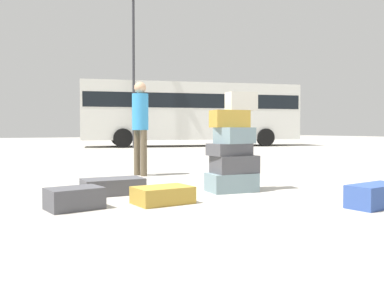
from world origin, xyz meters
The scene contains 9 objects.
ground_plane centered at (0.00, 0.00, 0.00)m, with size 80.00×80.00×0.00m, color #ADA89E.
suitcase_tower centered at (0.04, 0.06, 0.57)m, with size 0.72×0.51×1.37m.
suitcase_charcoal_foreground_far centered at (-1.50, 0.59, 0.10)m, with size 0.78×0.44×0.21m, color #4C4C51.
suitcase_navy_white_trunk centered at (0.79, -1.65, 0.13)m, with size 0.72×0.33×0.25m, color #334F99.
suitcase_charcoal_upright_blue centered at (-2.17, -0.20, 0.12)m, with size 0.56×0.39×0.23m, color #4C4C51.
suitcase_tan_foreground_near centered at (-1.20, -0.34, 0.10)m, with size 0.65×0.44×0.20m, color #B28C33.
person_bearded_onlooker centered at (-0.38, 2.49, 1.04)m, with size 0.30×0.33×1.73m.
parked_bus centered at (6.85, 14.01, 1.84)m, with size 11.22×5.19×3.15m.
lamp_post centered at (3.44, 13.18, 4.53)m, with size 0.36×0.36×7.09m.
Camera 1 is at (-3.15, -4.68, 0.86)m, focal length 38.67 mm.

